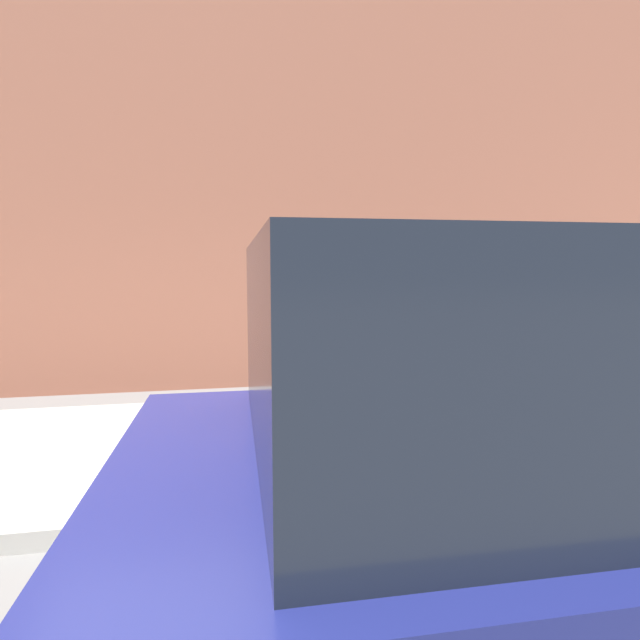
{
  "coord_description": "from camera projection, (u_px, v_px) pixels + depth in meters",
  "views": [
    {
      "loc": [
        -0.07,
        -2.26,
        1.69
      ],
      "look_at": [
        0.56,
        1.04,
        1.33
      ],
      "focal_mm": 28.0,
      "sensor_mm": 36.0,
      "label": 1
    }
  ],
  "objects": [
    {
      "name": "ground_plane",
      "position": [
        246.0,
        619.0,
        2.4
      ],
      "size": [
        60.0,
        60.0,
        0.0
      ],
      "primitive_type": "plane",
      "color": "slate"
    },
    {
      "name": "sidewalk",
      "position": [
        235.0,
        446.0,
        4.54
      ],
      "size": [
        24.0,
        2.8,
        0.13
      ],
      "color": "#ADAAA3",
      "rests_on": "ground_plane"
    },
    {
      "name": "building_facade",
      "position": [
        227.0,
        147.0,
        6.78
      ],
      "size": [
        24.0,
        0.3,
        6.62
      ],
      "color": "#935642",
      "rests_on": "ground_plane"
    },
    {
      "name": "parking_meter",
      "position": [
        320.0,
        328.0,
        3.38
      ],
      "size": [
        0.23,
        0.13,
        1.54
      ],
      "color": "slate",
      "rests_on": "sidewalk"
    }
  ]
}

